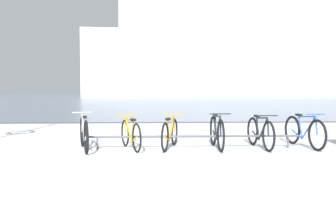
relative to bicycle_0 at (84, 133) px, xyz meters
The scene contains 9 objects.
ground 50.58m from the bicycle_0, 87.87° to the left, with size 80.00×132.00×0.08m.
bike_rack 2.48m from the bicycle_0, ahead, with size 4.87×0.08×0.31m.
bicycle_0 is the anchor object (origin of this frame).
bicycle_1 1.03m from the bicycle_0, ahead, with size 0.63×1.52×0.75m.
bicycle_2 1.93m from the bicycle_0, ahead, with size 0.57×1.64×0.76m.
bicycle_3 2.99m from the bicycle_0, ahead, with size 0.46×1.67×0.83m.
bicycle_4 4.00m from the bicycle_0, ahead, with size 0.46×1.67×0.79m.
bicycle_5 5.06m from the bicycle_0, ahead, with size 0.46×1.76×0.81m.
ferry_ship 61.30m from the bicycle_0, 72.07° to the left, with size 60.07×18.69×24.78m.
Camera 1 is at (-0.34, -4.80, 1.35)m, focal length 39.11 mm.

